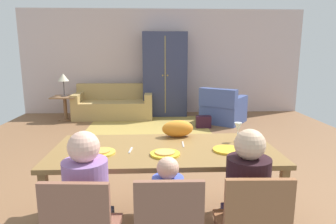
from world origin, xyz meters
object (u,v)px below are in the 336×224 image
at_px(side_table, 65,105).
at_px(person_man, 89,213).
at_px(person_child, 168,222).
at_px(armchair, 223,109).
at_px(wine_glass, 238,128).
at_px(couch, 114,105).
at_px(handbag, 203,122).
at_px(plate_near_child, 165,154).
at_px(person_woman, 245,209).
at_px(armoire, 165,74).
at_px(table_lamp, 63,78).
at_px(dining_table, 164,155).
at_px(plate_near_man, 101,153).
at_px(cat, 178,129).
at_px(plate_near_woman, 227,150).

bearing_deg(side_table, person_man, -72.15).
height_order(person_child, armchair, person_child).
relative_size(wine_glass, couch, 0.10).
bearing_deg(handbag, plate_near_child, -104.22).
relative_size(person_woman, armchair, 0.93).
bearing_deg(wine_glass, person_man, -146.60).
bearing_deg(plate_near_child, armoire, 87.95).
bearing_deg(person_child, handbag, 77.31).
bearing_deg(couch, table_lamp, -167.11).
distance_m(dining_table, plate_near_man, 0.57).
bearing_deg(couch, plate_near_man, -83.70).
bearing_deg(armoire, armchair, -35.68).
bearing_deg(side_table, armchair, -6.81).
relative_size(plate_near_child, side_table, 0.43).
relative_size(dining_table, cat, 6.23).
height_order(side_table, table_lamp, table_lamp).
xyz_separation_m(plate_near_woman, cat, (-0.40, 0.47, 0.08)).
distance_m(wine_glass, armoire, 4.90).
bearing_deg(person_child, armchair, 72.65).
distance_m(person_woman, handbag, 4.35).
bearing_deg(wine_glass, couch, 111.34).
height_order(dining_table, handbag, dining_table).
distance_m(person_man, armchair, 5.18).
xyz_separation_m(person_woman, couch, (-1.64, 5.47, -0.21)).
xyz_separation_m(person_man, person_woman, (1.09, 0.00, 0.00)).
bearing_deg(person_man, table_lamp, 107.85).
relative_size(person_woman, couch, 0.58).
bearing_deg(armchair, plate_near_man, -115.72).
xyz_separation_m(plate_near_man, side_table, (-1.67, 4.68, -0.39)).
bearing_deg(person_man, plate_near_man, 90.25).
xyz_separation_m(armoire, table_lamp, (-2.41, -0.49, -0.04)).
distance_m(wine_glass, person_woman, 0.93).
xyz_separation_m(side_table, handbag, (3.19, -0.90, -0.25)).
bearing_deg(table_lamp, cat, -60.47).
distance_m(side_table, handbag, 3.33).
distance_m(plate_near_child, person_child, 0.58).
relative_size(cat, table_lamp, 0.59).
bearing_deg(person_woman, person_child, -179.47).
bearing_deg(person_woman, plate_near_man, 154.10).
height_order(plate_near_woman, side_table, plate_near_woman).
relative_size(dining_table, person_woman, 1.80).
relative_size(cat, handbag, 1.00).
relative_size(couch, side_table, 3.29).
relative_size(person_child, armoire, 0.44).
bearing_deg(cat, plate_near_woman, -54.83).
bearing_deg(person_child, couch, 101.30).
distance_m(cat, table_lamp, 4.82).
bearing_deg(handbag, couch, 150.71).
bearing_deg(dining_table, plate_near_man, -167.65).
xyz_separation_m(plate_near_woman, armchair, (0.94, 4.21, -0.45)).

